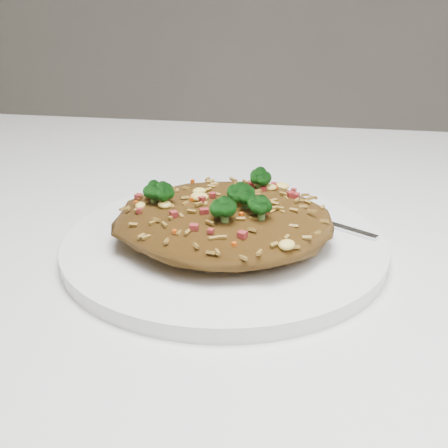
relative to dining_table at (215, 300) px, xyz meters
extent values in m
cube|color=silver|center=(0.00, 0.00, 0.07)|extent=(1.20, 0.80, 0.04)
cylinder|color=white|center=(0.02, -0.06, 0.10)|extent=(0.30, 0.30, 0.01)
ellipsoid|color=brown|center=(0.02, -0.06, 0.12)|extent=(0.20, 0.18, 0.04)
ellipsoid|color=#073907|center=(0.06, -0.09, 0.15)|extent=(0.02, 0.02, 0.02)
ellipsoid|color=#073907|center=(-0.04, -0.07, 0.15)|extent=(0.02, 0.02, 0.02)
ellipsoid|color=#073907|center=(0.04, -0.07, 0.15)|extent=(0.02, 0.02, 0.02)
ellipsoid|color=#073907|center=(0.04, -0.07, 0.15)|extent=(0.02, 0.02, 0.02)
ellipsoid|color=#073907|center=(-0.03, -0.07, 0.15)|extent=(0.02, 0.02, 0.02)
ellipsoid|color=#073907|center=(0.05, -0.02, 0.15)|extent=(0.02, 0.02, 0.02)
ellipsoid|color=#073907|center=(0.03, -0.10, 0.15)|extent=(0.02, 0.02, 0.02)
cube|color=silver|center=(0.13, -0.03, 0.11)|extent=(0.09, 0.06, 0.00)
cube|color=silver|center=(0.05, 0.02, 0.11)|extent=(0.04, 0.04, 0.00)
camera|label=1|loc=(0.10, -0.58, 0.35)|focal=50.00mm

